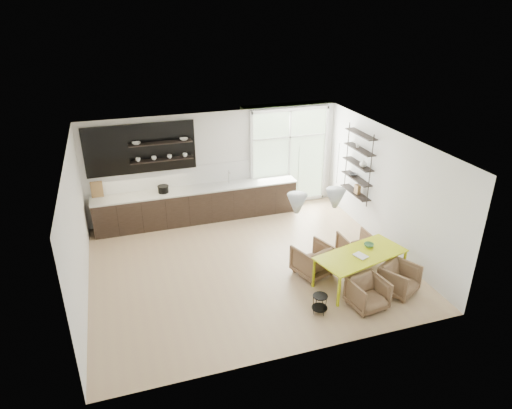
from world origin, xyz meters
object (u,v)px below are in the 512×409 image
at_px(armchair_front_left, 368,293).
at_px(wire_stool, 320,302).
at_px(armchair_back_right, 355,246).
at_px(dining_table, 361,256).
at_px(armchair_back_left, 313,260).
at_px(armchair_front_right, 399,279).

bearing_deg(armchair_front_left, wire_stool, 164.86).
distance_m(armchair_back_right, wire_stool, 2.28).
distance_m(dining_table, wire_stool, 1.47).
bearing_deg(armchair_front_left, armchair_back_left, 102.43).
height_order(armchair_back_right, armchair_front_left, armchair_back_right).
distance_m(armchair_back_left, armchair_front_right, 1.86).
distance_m(armchair_front_left, armchair_front_right, 0.92).
bearing_deg(armchair_back_left, dining_table, 123.24).
height_order(armchair_front_left, wire_stool, armchair_front_left).
bearing_deg(dining_table, armchair_back_left, 127.29).
xyz_separation_m(armchair_back_left, armchair_back_right, (1.21, 0.27, -0.02)).
height_order(dining_table, armchair_front_right, dining_table).
bearing_deg(armchair_front_right, armchair_back_left, 111.26).
distance_m(armchair_back_right, armchair_front_right, 1.48).
bearing_deg(armchair_front_right, armchair_front_left, 166.40).
relative_size(dining_table, armchair_front_right, 3.02).
bearing_deg(armchair_front_left, dining_table, 63.59).
height_order(dining_table, armchair_back_right, dining_table).
relative_size(armchair_back_left, armchair_front_left, 1.11).
bearing_deg(armchair_front_left, armchair_back_right, 60.35).
relative_size(dining_table, armchair_front_left, 3.06).
distance_m(dining_table, armchair_back_right, 1.04).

